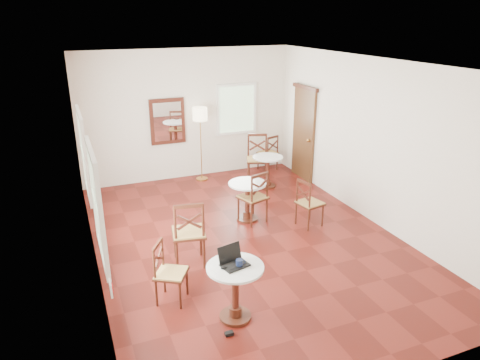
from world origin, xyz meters
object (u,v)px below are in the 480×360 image
Objects in this scene: cafe_table_back at (268,168)px; water_glass at (224,261)px; chair_back_a at (268,153)px; floor_lamp at (200,119)px; chair_mid_a at (254,197)px; cafe_table_near at (235,286)px; laptop at (233,260)px; chair_near_a at (189,233)px; chair_mid_b at (309,203)px; mouse at (224,268)px; chair_near_b at (169,273)px; chair_back_b at (257,159)px; navy_mug at (240,263)px; power_adapter at (229,334)px; cafe_table_mid at (247,197)px.

water_glass is (-2.50, -3.95, 0.37)m from cafe_table_back.
chair_back_a is 0.52× the size of floor_lamp.
cafe_table_back is 1.85m from chair_mid_a.
laptop is at bearing 97.40° from cafe_table_near.
chair_near_a is at bearing -110.38° from floor_lamp.
chair_mid_b is 3.11m from mouse.
cafe_table_back is 4.55m from chair_near_b.
chair_mid_a is at bearing 47.43° from laptop.
chair_near_a is 1.00× the size of chair_back_b.
chair_back_a is 0.82× the size of chair_back_b.
chair_back_a is at bearing 1.44° from floor_lamp.
chair_near_b is 9.14× the size of mouse.
chair_near_b is 1.09m from navy_mug.
chair_mid_b reaches higher than power_adapter.
navy_mug is at bearing -28.69° from cafe_table_near.
cafe_table_near is 2.99m from chair_mid_b.
cafe_table_back is 1.88× the size of laptop.
chair_mid_b is 7.14× the size of navy_mug.
water_glass reaches higher than cafe_table_back.
chair_back_b reaches higher than cafe_table_mid.
water_glass is at bearing -97.88° from chair_back_b.
water_glass is (-0.11, 0.10, 0.34)m from cafe_table_near.
cafe_table_near is at bearing -102.79° from floor_lamp.
floor_lamp reaches higher than water_glass.
mouse is (-1.51, -2.52, 0.28)m from chair_mid_a.
cafe_table_mid is 1.86m from chair_near_a.
cafe_table_near is 0.84× the size of chair_mid_b.
cafe_table_mid is 0.68× the size of chair_back_b.
chair_mid_b is 1.01× the size of chair_back_a.
chair_mid_b is (2.41, 0.48, -0.09)m from chair_near_a.
laptop reaches higher than navy_mug.
chair_near_b is 8.23× the size of power_adapter.
chair_near_b is at bearing 152.34° from mouse.
laptop is 4.00× the size of mouse.
navy_mug is at bearing 120.96° from chair_mid_b.
navy_mug is (0.06, -0.09, -0.01)m from laptop.
chair_near_b is 4.86m from floor_lamp.
chair_near_b is 5.70m from chair_back_a.
chair_near_a is 10.36× the size of power_adapter.
cafe_table_near is at bearing -103.67° from chair_near_b.
chair_back_a is 0.86m from chair_back_b.
chair_mid_a is at bearing 58.58° from water_glass.
navy_mug is at bearing -38.25° from water_glass.
chair_back_b is (0.10, 2.51, 0.09)m from chair_mid_b.
cafe_table_mid is at bearing -98.19° from chair_back_b.
chair_mid_b is at bearing 130.88° from chair_mid_a.
floor_lamp is at bearing 93.29° from cafe_table_mid.
cafe_table_back is 0.72× the size of chair_mid_a.
mouse is (-1.44, -2.64, 0.32)m from cafe_table_mid.
chair_near_b is 8.80× the size of water_glass.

